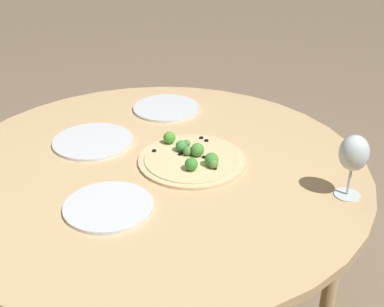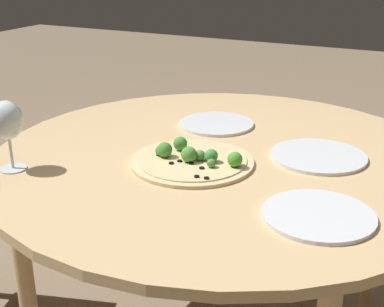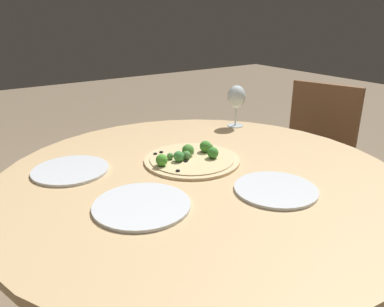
{
  "view_description": "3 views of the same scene",
  "coord_description": "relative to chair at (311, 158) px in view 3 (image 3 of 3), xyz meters",
  "views": [
    {
      "loc": [
        -1.25,
        0.75,
        1.59
      ],
      "look_at": [
        -0.04,
        -0.11,
        0.77
      ],
      "focal_mm": 50.0,
      "sensor_mm": 36.0,
      "label": 1
    },
    {
      "loc": [
        0.56,
        -1.35,
        1.31
      ],
      "look_at": [
        -0.04,
        -0.11,
        0.77
      ],
      "focal_mm": 50.0,
      "sensor_mm": 36.0,
      "label": 2
    },
    {
      "loc": [
        0.66,
        0.92,
        1.25
      ],
      "look_at": [
        -0.04,
        -0.11,
        0.77
      ],
      "focal_mm": 35.0,
      "sensor_mm": 36.0,
      "label": 3
    }
  ],
  "objects": [
    {
      "name": "plate_far",
      "position": [
        1.22,
        0.37,
        0.26
      ],
      "size": [
        0.27,
        0.27,
        0.01
      ],
      "color": "silver",
      "rests_on": "dining_table"
    },
    {
      "name": "wine_glass",
      "position": [
        0.49,
        -0.08,
        0.39
      ],
      "size": [
        0.08,
        0.08,
        0.19
      ],
      "color": "silver",
      "rests_on": "dining_table"
    },
    {
      "name": "dining_table",
      "position": [
        0.96,
        0.29,
        0.19
      ],
      "size": [
        1.35,
        1.35,
        0.74
      ],
      "color": "tan",
      "rests_on": "ground_plane"
    },
    {
      "name": "pizza",
      "position": [
        0.91,
        0.17,
        0.26
      ],
      "size": [
        0.35,
        0.35,
        0.06
      ],
      "color": "#DBBC89",
      "rests_on": "dining_table"
    },
    {
      "name": "chair",
      "position": [
        0.0,
        0.0,
        0.0
      ],
      "size": [
        0.5,
        0.5,
        0.88
      ],
      "rotation": [
        0.0,
        0.0,
        -4.42
      ],
      "color": "brown",
      "rests_on": "ground_plane"
    },
    {
      "name": "plate_near",
      "position": [
        1.31,
        0.02,
        0.26
      ],
      "size": [
        0.25,
        0.25,
        0.01
      ],
      "color": "silver",
      "rests_on": "dining_table"
    },
    {
      "name": "plate_side",
      "position": [
        0.84,
        0.51,
        0.26
      ],
      "size": [
        0.25,
        0.25,
        0.01
      ],
      "color": "silver",
      "rests_on": "dining_table"
    }
  ]
}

